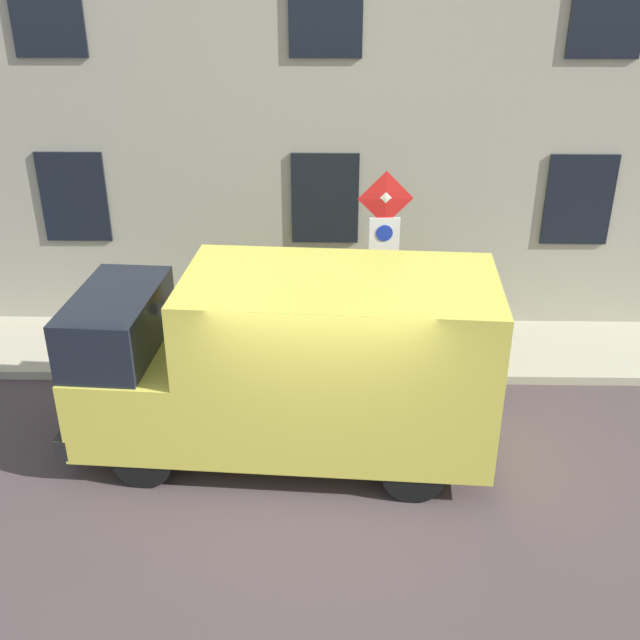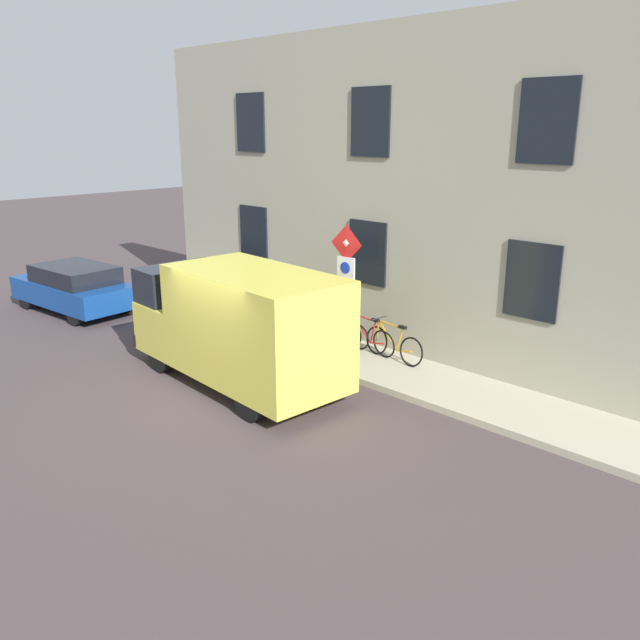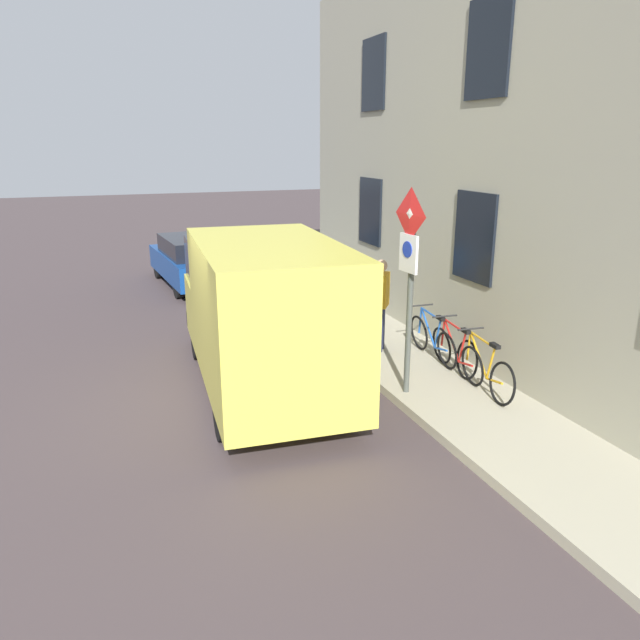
# 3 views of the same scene
# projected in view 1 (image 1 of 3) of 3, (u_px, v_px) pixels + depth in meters

# --- Properties ---
(ground_plane) EXTENTS (80.00, 80.00, 0.00)m
(ground_plane) POSITION_uv_depth(u_px,v_px,m) (320.00, 479.00, 9.56)
(ground_plane) COLOR #453A3B
(sidewalk_slab) EXTENTS (1.93, 17.02, 0.14)m
(sidewalk_slab) POSITION_uv_depth(u_px,v_px,m) (324.00, 349.00, 12.51)
(sidewalk_slab) COLOR #ADA68D
(sidewalk_slab) RESTS_ON ground_plane
(building_facade) EXTENTS (0.75, 15.02, 7.35)m
(building_facade) POSITION_uv_depth(u_px,v_px,m) (326.00, 112.00, 12.08)
(building_facade) COLOR #9D9985
(building_facade) RESTS_ON ground_plane
(sign_post_stacked) EXTENTS (0.16, 0.56, 3.02)m
(sign_post_stacked) POSITION_uv_depth(u_px,v_px,m) (384.00, 246.00, 10.88)
(sign_post_stacked) COLOR #474C47
(sign_post_stacked) RESTS_ON sidewalk_slab
(delivery_van) EXTENTS (2.34, 5.45, 2.50)m
(delivery_van) POSITION_uv_depth(u_px,v_px,m) (292.00, 362.00, 9.56)
(delivery_van) COLOR #DBD14B
(delivery_van) RESTS_ON ground_plane
(bicycle_orange) EXTENTS (0.46, 1.71, 0.89)m
(bicycle_orange) POSITION_uv_depth(u_px,v_px,m) (399.00, 315.00, 12.66)
(bicycle_orange) COLOR black
(bicycle_orange) RESTS_ON sidewalk_slab
(bicycle_red) EXTENTS (0.46, 1.71, 0.89)m
(bicycle_red) POSITION_uv_depth(u_px,v_px,m) (353.00, 314.00, 12.68)
(bicycle_red) COLOR black
(bicycle_red) RESTS_ON sidewalk_slab
(bicycle_blue) EXTENTS (0.46, 1.71, 0.89)m
(bicycle_blue) POSITION_uv_depth(u_px,v_px,m) (307.00, 314.00, 12.69)
(bicycle_blue) COLOR black
(bicycle_blue) RESTS_ON sidewalk_slab
(pedestrian) EXTENTS (0.45, 0.48, 1.72)m
(pedestrian) POSITION_uv_depth(u_px,v_px,m) (257.00, 300.00, 11.85)
(pedestrian) COLOR #262B47
(pedestrian) RESTS_ON sidewalk_slab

